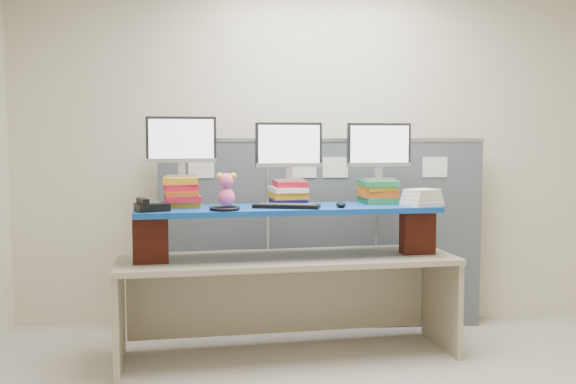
{
  "coord_description": "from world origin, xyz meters",
  "views": [
    {
      "loc": [
        -0.6,
        -3.26,
        1.51
      ],
      "look_at": [
        -0.31,
        1.12,
        1.16
      ],
      "focal_mm": 40.0,
      "sensor_mm": 36.0,
      "label": 1
    }
  ],
  "objects": [
    {
      "name": "brick_pier_left",
      "position": [
        -1.23,
        0.95,
        0.86
      ],
      "size": [
        0.24,
        0.15,
        0.31
      ],
      "primitive_type": "cube",
      "rotation": [
        0.0,
        0.0,
        0.12
      ],
      "color": "maroon",
      "rests_on": "desk"
    },
    {
      "name": "headset",
      "position": [
        -0.74,
        0.91,
        1.07
      ],
      "size": [
        0.26,
        0.26,
        0.02
      ],
      "primitive_type": "torus",
      "rotation": [
        0.0,
        0.0,
        0.34
      ],
      "color": "black",
      "rests_on": "blue_board"
    },
    {
      "name": "book_stack_right",
      "position": [
        0.35,
        1.32,
        1.14
      ],
      "size": [
        0.27,
        0.33,
        0.17
      ],
      "color": "#217D3C",
      "rests_on": "blue_board"
    },
    {
      "name": "desk",
      "position": [
        -0.31,
        1.12,
        0.57
      ],
      "size": [
        2.39,
        0.96,
        0.71
      ],
      "rotation": [
        0.0,
        0.0,
        0.12
      ],
      "color": "tan",
      "rests_on": "ground"
    },
    {
      "name": "blue_board",
      "position": [
        -0.31,
        1.12,
        1.04
      ],
      "size": [
        2.12,
        0.77,
        0.04
      ],
      "primitive_type": "cube",
      "rotation": [
        0.0,
        0.0,
        0.12
      ],
      "color": "#0C3796",
      "rests_on": "brick_pier_left"
    },
    {
      "name": "plush_toy",
      "position": [
        -0.74,
        1.12,
        1.18
      ],
      "size": [
        0.14,
        0.1,
        0.23
      ],
      "rotation": [
        0.0,
        0.0,
        0.21
      ],
      "color": "pink",
      "rests_on": "blue_board"
    },
    {
      "name": "keyboard",
      "position": [
        -0.33,
        1.02,
        1.07
      ],
      "size": [
        0.47,
        0.25,
        0.03
      ],
      "rotation": [
        0.0,
        0.0,
        -0.23
      ],
      "color": "black",
      "rests_on": "blue_board"
    },
    {
      "name": "binder_stack",
      "position": [
        0.62,
        1.1,
        1.11
      ],
      "size": [
        0.3,
        0.28,
        0.12
      ],
      "rotation": [
        0.0,
        0.0,
        0.48
      ],
      "color": "beige",
      "rests_on": "blue_board"
    },
    {
      "name": "brick_pier_right",
      "position": [
        0.61,
        1.18,
        0.86
      ],
      "size": [
        0.24,
        0.15,
        0.31
      ],
      "primitive_type": "cube",
      "rotation": [
        0.0,
        0.0,
        0.12
      ],
      "color": "maroon",
      "rests_on": "desk"
    },
    {
      "name": "book_stack_center",
      "position": [
        -0.3,
        1.24,
        1.14
      ],
      "size": [
        0.28,
        0.33,
        0.17
      ],
      "color": "#141047",
      "rests_on": "blue_board"
    },
    {
      "name": "monitor_right",
      "position": [
        0.36,
        1.32,
        1.46
      ],
      "size": [
        0.47,
        0.16,
        0.41
      ],
      "rotation": [
        0.0,
        0.0,
        0.12
      ],
      "color": "#A0A1A5",
      "rests_on": "book_stack_right"
    },
    {
      "name": "mouse",
      "position": [
        0.04,
        1.03,
        1.08
      ],
      "size": [
        0.08,
        0.12,
        0.04
      ],
      "primitive_type": "ellipsoid",
      "rotation": [
        0.0,
        0.0,
        -0.07
      ],
      "color": "black",
      "rests_on": "blue_board"
    },
    {
      "name": "room",
      "position": [
        0.0,
        0.0,
        1.4
      ],
      "size": [
        5.0,
        4.0,
        2.8
      ],
      "color": "beige",
      "rests_on": "ground"
    },
    {
      "name": "cubicle_partition",
      "position": [
        -0.0,
        1.78,
        0.77
      ],
      "size": [
        2.6,
        0.06,
        1.53
      ],
      "color": "#444A51",
      "rests_on": "ground"
    },
    {
      "name": "desk_phone",
      "position": [
        -1.22,
        0.89,
        1.09
      ],
      "size": [
        0.25,
        0.24,
        0.08
      ],
      "rotation": [
        0.0,
        0.0,
        0.39
      ],
      "color": "black",
      "rests_on": "blue_board"
    },
    {
      "name": "monitor_center",
      "position": [
        -0.3,
        1.24,
        1.46
      ],
      "size": [
        0.47,
        0.16,
        0.41
      ],
      "rotation": [
        0.0,
        0.0,
        0.12
      ],
      "color": "#A0A1A5",
      "rests_on": "book_stack_center"
    },
    {
      "name": "book_stack_left",
      "position": [
        -1.04,
        1.15,
        1.16
      ],
      "size": [
        0.29,
        0.34,
        0.2
      ],
      "color": "gold",
      "rests_on": "blue_board"
    },
    {
      "name": "monitor_left",
      "position": [
        -1.04,
        1.15,
        1.5
      ],
      "size": [
        0.47,
        0.16,
        0.41
      ],
      "rotation": [
        0.0,
        0.0,
        0.12
      ],
      "color": "#A0A1A5",
      "rests_on": "book_stack_left"
    }
  ]
}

